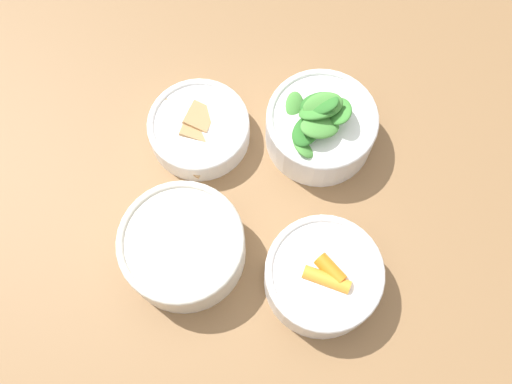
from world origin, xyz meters
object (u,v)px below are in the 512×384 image
(bowl_cookies, at_px, (199,129))
(bowl_carrots, at_px, (323,276))
(bowl_greens, at_px, (320,126))
(bowl_beans_hotdog, at_px, (183,247))

(bowl_cookies, bearing_deg, bowl_carrots, 115.34)
(bowl_greens, height_order, bowl_cookies, bowl_greens)
(bowl_beans_hotdog, relative_size, bowl_cookies, 1.11)
(bowl_beans_hotdog, xyz_separation_m, bowl_cookies, (-0.05, -0.17, -0.01))
(bowl_carrots, xyz_separation_m, bowl_greens, (-0.05, -0.21, 0.00))
(bowl_greens, relative_size, bowl_cookies, 1.05)
(bowl_carrots, bearing_deg, bowl_greens, -103.62)
(bowl_carrots, height_order, bowl_beans_hotdog, bowl_carrots)
(bowl_carrots, bearing_deg, bowl_cookies, -64.66)
(bowl_greens, xyz_separation_m, bowl_cookies, (0.17, -0.04, -0.02))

